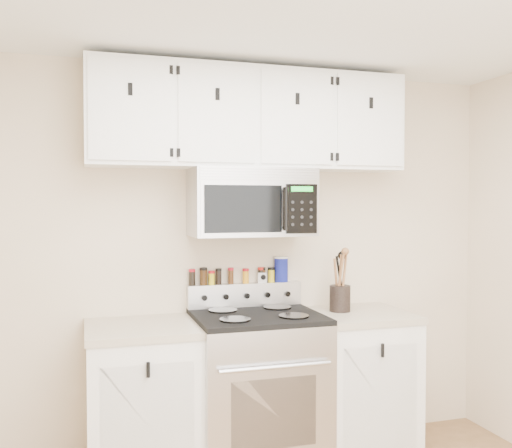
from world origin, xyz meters
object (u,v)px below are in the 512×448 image
Objects in this scene: microwave at (251,202)px; utensil_crock at (340,296)px; range at (257,389)px; salt_canister at (281,269)px.

microwave is 0.85m from utensil_crock.
microwave reaches higher than range.
range is 6.53× the size of salt_canister.
salt_canister is at bearing 148.18° from utensil_crock.
utensil_crock is at bearing 7.33° from range.
range is 1.45× the size of microwave.
microwave reaches higher than utensil_crock.
range is 1.15m from microwave.
utensil_crock is 0.43m from salt_canister.
salt_canister is (0.25, 0.28, 0.70)m from range.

